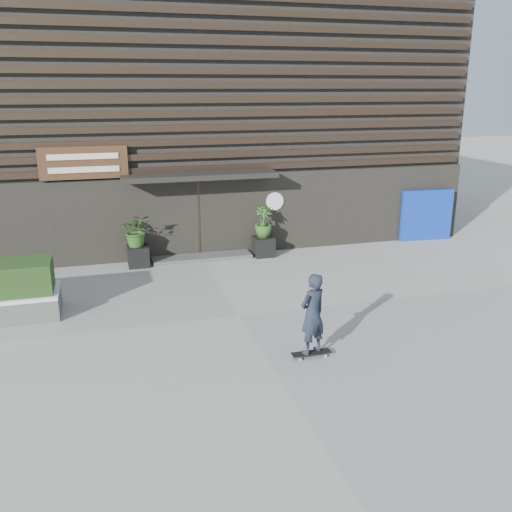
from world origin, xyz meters
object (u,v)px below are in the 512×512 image
object	(u,v)px
planter_pot_left	(138,256)
blue_tarp	(426,215)
planter_pot_right	(263,246)
skateboarder	(313,314)

from	to	relation	value
planter_pot_left	blue_tarp	bearing A→B (deg)	1.78
planter_pot_right	blue_tarp	xyz separation A→B (m)	(5.84, 0.30, 0.56)
planter_pot_left	blue_tarp	world-z (taller)	blue_tarp
planter_pot_right	skateboarder	xyz separation A→B (m)	(-1.04, -6.74, 0.59)
blue_tarp	skateboarder	bearing A→B (deg)	-130.16
skateboarder	blue_tarp	bearing A→B (deg)	45.64
planter_pot_left	blue_tarp	size ratio (longest dim) A/B	0.33
planter_pot_left	planter_pot_right	distance (m)	3.80
planter_pot_left	planter_pot_right	bearing A→B (deg)	0.00
planter_pot_left	skateboarder	distance (m)	7.30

